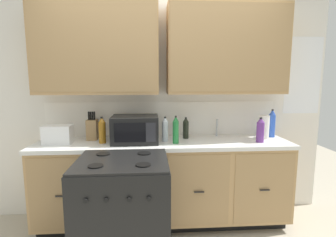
{
  "coord_description": "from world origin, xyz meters",
  "views": [
    {
      "loc": [
        -0.14,
        -2.41,
        1.59
      ],
      "look_at": [
        0.05,
        0.27,
        1.19
      ],
      "focal_mm": 27.72,
      "sensor_mm": 36.0,
      "label": 1
    }
  ],
  "objects_px": {
    "paper_towel_roll": "(264,127)",
    "bottle_dark": "(186,128)",
    "stove_range": "(123,213)",
    "knife_block": "(92,129)",
    "bottle_clear": "(165,129)",
    "bottle_green": "(176,130)",
    "toaster": "(58,134)",
    "microwave": "(135,129)",
    "bottle_amber": "(102,130)",
    "bottle_violet": "(260,130)",
    "bottle_blue": "(272,123)"
  },
  "relations": [
    {
      "from": "paper_towel_roll",
      "to": "bottle_dark",
      "type": "distance_m",
      "value": 0.87
    },
    {
      "from": "stove_range",
      "to": "bottle_dark",
      "type": "relative_size",
      "value": 3.98
    },
    {
      "from": "knife_block",
      "to": "bottle_clear",
      "type": "relative_size",
      "value": 1.17
    },
    {
      "from": "bottle_green",
      "to": "toaster",
      "type": "bearing_deg",
      "value": 175.95
    },
    {
      "from": "stove_range",
      "to": "bottle_dark",
      "type": "height_order",
      "value": "bottle_dark"
    },
    {
      "from": "microwave",
      "to": "bottle_clear",
      "type": "bearing_deg",
      "value": 4.4
    },
    {
      "from": "microwave",
      "to": "bottle_amber",
      "type": "bearing_deg",
      "value": -176.66
    },
    {
      "from": "stove_range",
      "to": "bottle_violet",
      "type": "height_order",
      "value": "bottle_violet"
    },
    {
      "from": "toaster",
      "to": "bottle_blue",
      "type": "height_order",
      "value": "bottle_blue"
    },
    {
      "from": "bottle_dark",
      "to": "bottle_amber",
      "type": "distance_m",
      "value": 0.91
    },
    {
      "from": "knife_block",
      "to": "bottle_violet",
      "type": "height_order",
      "value": "knife_block"
    },
    {
      "from": "bottle_clear",
      "to": "toaster",
      "type": "bearing_deg",
      "value": -179.01
    },
    {
      "from": "toaster",
      "to": "bottle_green",
      "type": "height_order",
      "value": "bottle_green"
    },
    {
      "from": "toaster",
      "to": "paper_towel_roll",
      "type": "distance_m",
      "value": 2.22
    },
    {
      "from": "bottle_green",
      "to": "bottle_blue",
      "type": "height_order",
      "value": "bottle_blue"
    },
    {
      "from": "paper_towel_roll",
      "to": "bottle_violet",
      "type": "distance_m",
      "value": 0.19
    },
    {
      "from": "knife_block",
      "to": "bottle_blue",
      "type": "height_order",
      "value": "bottle_blue"
    },
    {
      "from": "knife_block",
      "to": "toaster",
      "type": "bearing_deg",
      "value": -153.4
    },
    {
      "from": "stove_range",
      "to": "bottle_clear",
      "type": "xyz_separation_m",
      "value": [
        0.39,
        0.63,
        0.6
      ]
    },
    {
      "from": "stove_range",
      "to": "bottle_amber",
      "type": "distance_m",
      "value": 0.88
    },
    {
      "from": "knife_block",
      "to": "bottle_dark",
      "type": "height_order",
      "value": "knife_block"
    },
    {
      "from": "microwave",
      "to": "bottle_green",
      "type": "bearing_deg",
      "value": -10.89
    },
    {
      "from": "microwave",
      "to": "knife_block",
      "type": "distance_m",
      "value": 0.51
    },
    {
      "from": "stove_range",
      "to": "bottle_amber",
      "type": "relative_size",
      "value": 3.43
    },
    {
      "from": "microwave",
      "to": "bottle_clear",
      "type": "height_order",
      "value": "microwave"
    },
    {
      "from": "paper_towel_roll",
      "to": "bottle_violet",
      "type": "relative_size",
      "value": 0.99
    },
    {
      "from": "paper_towel_roll",
      "to": "bottle_violet",
      "type": "xyz_separation_m",
      "value": [
        -0.11,
        -0.16,
        -0.0
      ]
    },
    {
      "from": "bottle_clear",
      "to": "bottle_blue",
      "type": "relative_size",
      "value": 0.83
    },
    {
      "from": "knife_block",
      "to": "bottle_blue",
      "type": "xyz_separation_m",
      "value": [
        2.03,
        -0.01,
        0.04
      ]
    },
    {
      "from": "stove_range",
      "to": "bottle_green",
      "type": "height_order",
      "value": "bottle_green"
    },
    {
      "from": "bottle_clear",
      "to": "bottle_amber",
      "type": "height_order",
      "value": "bottle_amber"
    },
    {
      "from": "bottle_violet",
      "to": "bottle_green",
      "type": "bearing_deg",
      "value": 179.59
    },
    {
      "from": "bottle_clear",
      "to": "bottle_violet",
      "type": "height_order",
      "value": "bottle_clear"
    },
    {
      "from": "stove_range",
      "to": "bottle_blue",
      "type": "xyz_separation_m",
      "value": [
        1.63,
        0.76,
        0.63
      ]
    },
    {
      "from": "bottle_green",
      "to": "stove_range",
      "type": "bearing_deg",
      "value": -133.42
    },
    {
      "from": "toaster",
      "to": "bottle_violet",
      "type": "bearing_deg",
      "value": -2.51
    },
    {
      "from": "toaster",
      "to": "bottle_violet",
      "type": "height_order",
      "value": "bottle_violet"
    },
    {
      "from": "bottle_green",
      "to": "bottle_clear",
      "type": "distance_m",
      "value": 0.15
    },
    {
      "from": "paper_towel_roll",
      "to": "bottle_dark",
      "type": "xyz_separation_m",
      "value": [
        -0.87,
        0.08,
        -0.01
      ]
    },
    {
      "from": "bottle_dark",
      "to": "bottle_blue",
      "type": "xyz_separation_m",
      "value": [
        1.0,
        0.0,
        0.04
      ]
    },
    {
      "from": "microwave",
      "to": "paper_towel_roll",
      "type": "relative_size",
      "value": 1.85
    },
    {
      "from": "knife_block",
      "to": "stove_range",
      "type": "bearing_deg",
      "value": -62.57
    },
    {
      "from": "stove_range",
      "to": "knife_block",
      "type": "distance_m",
      "value": 1.05
    },
    {
      "from": "paper_towel_roll",
      "to": "bottle_amber",
      "type": "bearing_deg",
      "value": -177.02
    },
    {
      "from": "bottle_blue",
      "to": "bottle_amber",
      "type": "bearing_deg",
      "value": -174.79
    },
    {
      "from": "paper_towel_roll",
      "to": "bottle_amber",
      "type": "xyz_separation_m",
      "value": [
        -1.76,
        -0.09,
        0.0
      ]
    },
    {
      "from": "bottle_amber",
      "to": "bottle_blue",
      "type": "height_order",
      "value": "bottle_blue"
    },
    {
      "from": "bottle_clear",
      "to": "bottle_violet",
      "type": "bearing_deg",
      "value": -6.38
    },
    {
      "from": "bottle_violet",
      "to": "toaster",
      "type": "bearing_deg",
      "value": 177.49
    },
    {
      "from": "paper_towel_roll",
      "to": "bottle_green",
      "type": "xyz_separation_m",
      "value": [
        -1.0,
        -0.15,
        0.01
      ]
    }
  ]
}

